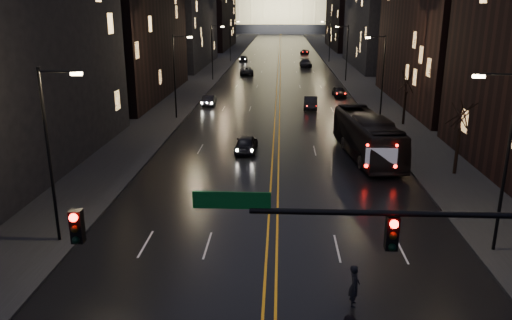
# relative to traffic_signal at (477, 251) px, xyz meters

# --- Properties ---
(road) EXTENTS (20.00, 320.00, 0.02)m
(road) POSITION_rel_traffic_signal_xyz_m (-5.91, 130.00, -5.09)
(road) COLOR black
(road) RESTS_ON ground
(sidewalk_left) EXTENTS (8.00, 320.00, 0.16)m
(sidewalk_left) POSITION_rel_traffic_signal_xyz_m (-19.91, 130.00, -5.02)
(sidewalk_left) COLOR black
(sidewalk_left) RESTS_ON ground
(sidewalk_right) EXTENTS (8.00, 320.00, 0.16)m
(sidewalk_right) POSITION_rel_traffic_signal_xyz_m (8.09, 130.00, -5.02)
(sidewalk_right) COLOR black
(sidewalk_right) RESTS_ON ground
(center_line) EXTENTS (0.62, 320.00, 0.01)m
(center_line) POSITION_rel_traffic_signal_xyz_m (-5.91, 130.00, -5.08)
(center_line) COLOR orange
(center_line) RESTS_ON road
(building_left_far) EXTENTS (12.00, 34.00, 20.00)m
(building_left_far) POSITION_rel_traffic_signal_xyz_m (-26.91, 92.00, 4.90)
(building_left_far) COLOR black
(building_left_far) RESTS_ON ground
(building_left_dist) EXTENTS (12.00, 40.00, 24.00)m
(building_left_dist) POSITION_rel_traffic_signal_xyz_m (-26.91, 140.00, 6.90)
(building_left_dist) COLOR black
(building_left_dist) RESTS_ON ground
(building_right_mid) EXTENTS (12.00, 34.00, 26.00)m
(building_right_mid) POSITION_rel_traffic_signal_xyz_m (15.09, 92.00, 7.90)
(building_right_mid) COLOR black
(building_right_mid) RESTS_ON ground
(building_right_dist) EXTENTS (12.00, 40.00, 22.00)m
(building_right_dist) POSITION_rel_traffic_signal_xyz_m (15.09, 140.00, 5.90)
(building_right_dist) COLOR black
(building_right_dist) RESTS_ON ground
(traffic_signal) EXTENTS (17.29, 0.45, 7.00)m
(traffic_signal) POSITION_rel_traffic_signal_xyz_m (0.00, 0.00, 0.00)
(traffic_signal) COLOR black
(traffic_signal) RESTS_ON ground
(streetlamp_right_near) EXTENTS (2.13, 0.25, 9.00)m
(streetlamp_right_near) POSITION_rel_traffic_signal_xyz_m (4.91, 10.00, -0.02)
(streetlamp_right_near) COLOR black
(streetlamp_right_near) RESTS_ON ground
(streetlamp_left_near) EXTENTS (2.13, 0.25, 9.00)m
(streetlamp_left_near) POSITION_rel_traffic_signal_xyz_m (-16.72, 10.00, -0.02)
(streetlamp_left_near) COLOR black
(streetlamp_left_near) RESTS_ON ground
(streetlamp_right_mid) EXTENTS (2.13, 0.25, 9.00)m
(streetlamp_right_mid) POSITION_rel_traffic_signal_xyz_m (4.91, 40.00, -0.02)
(streetlamp_right_mid) COLOR black
(streetlamp_right_mid) RESTS_ON ground
(streetlamp_left_mid) EXTENTS (2.13, 0.25, 9.00)m
(streetlamp_left_mid) POSITION_rel_traffic_signal_xyz_m (-16.72, 40.00, -0.02)
(streetlamp_left_mid) COLOR black
(streetlamp_left_mid) RESTS_ON ground
(streetlamp_right_far) EXTENTS (2.13, 0.25, 9.00)m
(streetlamp_right_far) POSITION_rel_traffic_signal_xyz_m (4.91, 70.00, -0.02)
(streetlamp_right_far) COLOR black
(streetlamp_right_far) RESTS_ON ground
(streetlamp_left_far) EXTENTS (2.13, 0.25, 9.00)m
(streetlamp_left_far) POSITION_rel_traffic_signal_xyz_m (-16.72, 70.00, -0.02)
(streetlamp_left_far) COLOR black
(streetlamp_left_far) RESTS_ON ground
(streetlamp_right_dist) EXTENTS (2.13, 0.25, 9.00)m
(streetlamp_right_dist) POSITION_rel_traffic_signal_xyz_m (4.91, 100.00, -0.02)
(streetlamp_right_dist) COLOR black
(streetlamp_right_dist) RESTS_ON ground
(streetlamp_left_dist) EXTENTS (2.13, 0.25, 9.00)m
(streetlamp_left_dist) POSITION_rel_traffic_signal_xyz_m (-16.72, 100.00, -0.02)
(streetlamp_left_dist) COLOR black
(streetlamp_left_dist) RESTS_ON ground
(tree_right_mid) EXTENTS (2.40, 2.40, 6.65)m
(tree_right_mid) POSITION_rel_traffic_signal_xyz_m (7.09, 22.00, -0.58)
(tree_right_mid) COLOR black
(tree_right_mid) RESTS_ON ground
(tree_right_far) EXTENTS (2.40, 2.40, 6.65)m
(tree_right_far) POSITION_rel_traffic_signal_xyz_m (7.09, 38.00, -0.58)
(tree_right_far) COLOR black
(tree_right_far) RESTS_ON ground
(bus) EXTENTS (4.20, 12.55, 3.43)m
(bus) POSITION_rel_traffic_signal_xyz_m (1.46, 26.47, -3.39)
(bus) COLOR black
(bus) RESTS_ON ground
(oncoming_car_a) EXTENTS (1.90, 4.37, 1.47)m
(oncoming_car_a) POSITION_rel_traffic_signal_xyz_m (-8.41, 27.47, -4.37)
(oncoming_car_a) COLOR black
(oncoming_car_a) RESTS_ON ground
(oncoming_car_b) EXTENTS (1.55, 4.11, 1.34)m
(oncoming_car_b) POSITION_rel_traffic_signal_xyz_m (-14.41, 47.96, -4.43)
(oncoming_car_b) COLOR black
(oncoming_car_b) RESTS_ON ground
(oncoming_car_c) EXTENTS (2.81, 5.33, 1.43)m
(oncoming_car_c) POSITION_rel_traffic_signal_xyz_m (-11.77, 77.74, -4.39)
(oncoming_car_c) COLOR black
(oncoming_car_c) RESTS_ON ground
(oncoming_car_d) EXTENTS (2.34, 4.77, 1.34)m
(oncoming_car_d) POSITION_rel_traffic_signal_xyz_m (-14.10, 100.95, -4.44)
(oncoming_car_d) COLOR black
(oncoming_car_d) RESTS_ON ground
(receding_car_a) EXTENTS (1.88, 4.62, 1.49)m
(receding_car_a) POSITION_rel_traffic_signal_xyz_m (-1.95, 46.36, -4.36)
(receding_car_a) COLOR black
(receding_car_a) RESTS_ON ground
(receding_car_b) EXTENTS (1.77, 4.06, 1.36)m
(receding_car_b) POSITION_rel_traffic_signal_xyz_m (2.43, 55.35, -4.42)
(receding_car_b) COLOR black
(receding_car_b) RESTS_ON ground
(receding_car_c) EXTENTS (2.44, 5.64, 1.62)m
(receding_car_c) POSITION_rel_traffic_signal_xyz_m (-0.55, 90.45, -4.30)
(receding_car_c) COLOR black
(receding_car_c) RESTS_ON ground
(receding_car_d) EXTENTS (2.61, 4.64, 1.22)m
(receding_car_d) POSITION_rel_traffic_signal_xyz_m (0.57, 120.19, -4.49)
(receding_car_d) COLOR black
(receding_car_d) RESTS_ON ground
(pedestrian_a) EXTENTS (0.52, 0.71, 1.81)m
(pedestrian_a) POSITION_rel_traffic_signal_xyz_m (-2.49, 5.00, -4.20)
(pedestrian_a) COLOR black
(pedestrian_a) RESTS_ON ground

